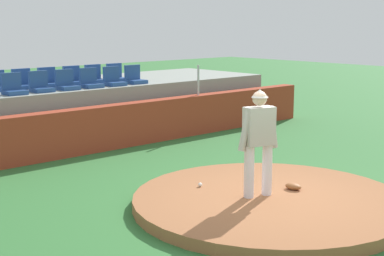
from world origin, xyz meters
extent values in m
plane|color=#316E33|center=(0.00, 0.00, 0.00)|extent=(60.00, 60.00, 0.00)
cylinder|color=#9E613B|center=(0.00, 0.00, 0.09)|extent=(4.62, 4.62, 0.19)
cylinder|color=white|center=(-0.31, 0.20, 0.63)|extent=(0.17, 0.17, 0.88)
cylinder|color=white|center=(0.04, 0.10, 0.63)|extent=(0.17, 0.17, 0.88)
cube|color=#B7B2A8|center=(-0.13, 0.15, 1.39)|extent=(0.55, 0.39, 0.64)
cylinder|color=#B7B2A8|center=(-0.39, 0.22, 1.35)|extent=(0.28, 0.18, 0.72)
cylinder|color=#B7B2A8|center=(0.12, 0.08, 1.35)|extent=(0.24, 0.17, 0.72)
sphere|color=beige|center=(-0.13, 0.15, 1.85)|extent=(0.24, 0.24, 0.24)
cone|color=#B7B2A8|center=(-0.13, 0.15, 1.93)|extent=(0.35, 0.35, 0.13)
sphere|color=white|center=(-0.49, 1.20, 0.23)|extent=(0.07, 0.07, 0.07)
ellipsoid|color=brown|center=(0.61, -0.02, 0.24)|extent=(0.23, 0.32, 0.11)
cube|color=#9F3822|center=(0.00, 5.58, 0.54)|extent=(15.07, 0.40, 1.08)
cylinder|color=silver|center=(3.51, 5.58, 1.50)|extent=(0.06, 0.06, 0.83)
cube|color=gray|center=(0.00, 7.84, 0.71)|extent=(13.46, 3.49, 1.42)
cube|color=navy|center=(-1.41, 6.52, 1.47)|extent=(0.48, 0.44, 0.10)
cube|color=navy|center=(-1.41, 6.70, 1.72)|extent=(0.48, 0.08, 0.40)
cube|color=navy|center=(-0.70, 6.56, 1.47)|extent=(0.48, 0.44, 0.10)
cube|color=navy|center=(-0.70, 6.74, 1.72)|extent=(0.48, 0.08, 0.40)
cube|color=navy|center=(-0.01, 6.54, 1.47)|extent=(0.48, 0.44, 0.10)
cube|color=navy|center=(-0.01, 6.72, 1.72)|extent=(0.48, 0.08, 0.40)
cube|color=navy|center=(0.68, 6.54, 1.47)|extent=(0.48, 0.44, 0.10)
cube|color=navy|center=(0.68, 6.72, 1.72)|extent=(0.48, 0.08, 0.40)
cube|color=navy|center=(1.39, 6.53, 1.47)|extent=(0.48, 0.44, 0.10)
cube|color=navy|center=(1.39, 6.71, 1.72)|extent=(0.48, 0.08, 0.40)
cube|color=navy|center=(2.12, 6.58, 1.47)|extent=(0.48, 0.44, 0.10)
cube|color=navy|center=(2.12, 6.76, 1.72)|extent=(0.48, 0.08, 0.40)
cube|color=navy|center=(-0.72, 7.46, 1.47)|extent=(0.48, 0.44, 0.10)
cube|color=navy|center=(-0.72, 7.64, 1.72)|extent=(0.48, 0.08, 0.40)
cube|color=navy|center=(-0.02, 7.43, 1.47)|extent=(0.48, 0.44, 0.10)
cube|color=navy|center=(-0.02, 7.61, 1.72)|extent=(0.48, 0.08, 0.40)
cube|color=navy|center=(0.71, 7.43, 1.47)|extent=(0.48, 0.44, 0.10)
cube|color=navy|center=(0.71, 7.61, 1.72)|extent=(0.48, 0.08, 0.40)
cube|color=navy|center=(1.40, 7.45, 1.47)|extent=(0.48, 0.44, 0.10)
cube|color=navy|center=(1.40, 7.63, 1.72)|extent=(0.48, 0.08, 0.40)
cube|color=navy|center=(2.09, 7.42, 1.47)|extent=(0.48, 0.44, 0.10)
cube|color=navy|center=(2.09, 7.60, 1.72)|extent=(0.48, 0.08, 0.40)
camera|label=1|loc=(-7.14, -5.97, 3.08)|focal=53.28mm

